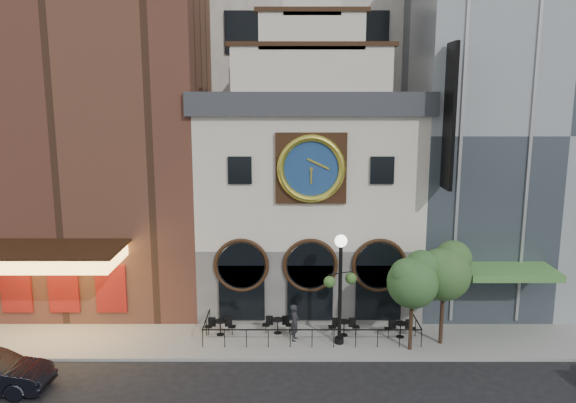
{
  "coord_description": "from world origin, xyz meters",
  "views": [
    {
      "loc": [
        -1.16,
        -24.2,
        12.21
      ],
      "look_at": [
        -1.17,
        6.0,
        6.44
      ],
      "focal_mm": 35.0,
      "sensor_mm": 36.0,
      "label": 1
    }
  ],
  "objects_px": {
    "bistro_2": "(344,327)",
    "pedestrian": "(295,322)",
    "bistro_0": "(220,326)",
    "tree_left": "(414,278)",
    "bistro_3": "(400,328)",
    "bistro_1": "(278,325)",
    "lamppost": "(340,277)",
    "tree_right": "(445,270)"
  },
  "relations": [
    {
      "from": "pedestrian",
      "to": "lamppost",
      "type": "relative_size",
      "value": 0.34
    },
    {
      "from": "bistro_2",
      "to": "tree_right",
      "type": "relative_size",
      "value": 0.31
    },
    {
      "from": "pedestrian",
      "to": "tree_left",
      "type": "height_order",
      "value": "tree_left"
    },
    {
      "from": "bistro_3",
      "to": "lamppost",
      "type": "distance_m",
      "value": 4.37
    },
    {
      "from": "bistro_0",
      "to": "tree_left",
      "type": "xyz_separation_m",
      "value": [
        9.36,
        -1.6,
        3.09
      ]
    },
    {
      "from": "bistro_2",
      "to": "tree_right",
      "type": "distance_m",
      "value": 5.83
    },
    {
      "from": "bistro_0",
      "to": "pedestrian",
      "type": "distance_m",
      "value": 3.86
    },
    {
      "from": "pedestrian",
      "to": "lamppost",
      "type": "height_order",
      "value": "lamppost"
    },
    {
      "from": "bistro_1",
      "to": "lamppost",
      "type": "distance_m",
      "value": 4.4
    },
    {
      "from": "bistro_3",
      "to": "bistro_2",
      "type": "bearing_deg",
      "value": 175.51
    },
    {
      "from": "lamppost",
      "to": "bistro_1",
      "type": "bearing_deg",
      "value": 134.14
    },
    {
      "from": "bistro_0",
      "to": "pedestrian",
      "type": "relative_size",
      "value": 0.85
    },
    {
      "from": "bistro_1",
      "to": "lamppost",
      "type": "bearing_deg",
      "value": -21.02
    },
    {
      "from": "bistro_1",
      "to": "tree_left",
      "type": "bearing_deg",
      "value": -15.67
    },
    {
      "from": "bistro_1",
      "to": "tree_right",
      "type": "xyz_separation_m",
      "value": [
        8.11,
        -1.12,
        3.3
      ]
    },
    {
      "from": "bistro_1",
      "to": "bistro_3",
      "type": "distance_m",
      "value": 6.22
    },
    {
      "from": "bistro_3",
      "to": "lamppost",
      "type": "bearing_deg",
      "value": -167.46
    },
    {
      "from": "bistro_3",
      "to": "lamppost",
      "type": "height_order",
      "value": "lamppost"
    },
    {
      "from": "bistro_0",
      "to": "tree_right",
      "type": "relative_size",
      "value": 0.31
    },
    {
      "from": "bistro_3",
      "to": "bistro_0",
      "type": "bearing_deg",
      "value": 178.3
    },
    {
      "from": "bistro_1",
      "to": "bistro_2",
      "type": "bearing_deg",
      "value": -4.28
    },
    {
      "from": "bistro_1",
      "to": "pedestrian",
      "type": "bearing_deg",
      "value": -43.3
    },
    {
      "from": "bistro_0",
      "to": "tree_left",
      "type": "relative_size",
      "value": 0.33
    },
    {
      "from": "pedestrian",
      "to": "tree_left",
      "type": "xyz_separation_m",
      "value": [
        5.58,
        -0.99,
        2.63
      ]
    },
    {
      "from": "bistro_3",
      "to": "tree_left",
      "type": "distance_m",
      "value": 3.38
    },
    {
      "from": "bistro_3",
      "to": "tree_right",
      "type": "bearing_deg",
      "value": -18.63
    },
    {
      "from": "bistro_3",
      "to": "tree_right",
      "type": "distance_m",
      "value": 3.86
    },
    {
      "from": "bistro_2",
      "to": "pedestrian",
      "type": "relative_size",
      "value": 0.85
    },
    {
      "from": "pedestrian",
      "to": "bistro_1",
      "type": "bearing_deg",
      "value": 57.76
    },
    {
      "from": "bistro_1",
      "to": "tree_left",
      "type": "xyz_separation_m",
      "value": [
        6.45,
        -1.81,
        3.09
      ]
    },
    {
      "from": "lamppost",
      "to": "tree_right",
      "type": "xyz_separation_m",
      "value": [
        5.05,
        0.06,
        0.35
      ]
    },
    {
      "from": "bistro_1",
      "to": "lamppost",
      "type": "relative_size",
      "value": 0.29
    },
    {
      "from": "bistro_3",
      "to": "pedestrian",
      "type": "relative_size",
      "value": 0.85
    },
    {
      "from": "bistro_0",
      "to": "bistro_2",
      "type": "relative_size",
      "value": 1.0
    },
    {
      "from": "pedestrian",
      "to": "tree_right",
      "type": "height_order",
      "value": "tree_right"
    },
    {
      "from": "bistro_0",
      "to": "bistro_2",
      "type": "height_order",
      "value": "same"
    },
    {
      "from": "lamppost",
      "to": "bistro_0",
      "type": "bearing_deg",
      "value": 145.93
    },
    {
      "from": "bistro_3",
      "to": "pedestrian",
      "type": "distance_m",
      "value": 5.37
    },
    {
      "from": "bistro_1",
      "to": "tree_left",
      "type": "relative_size",
      "value": 0.33
    },
    {
      "from": "bistro_2",
      "to": "bistro_1",
      "type": "bearing_deg",
      "value": 175.72
    },
    {
      "from": "bistro_2",
      "to": "pedestrian",
      "type": "height_order",
      "value": "pedestrian"
    },
    {
      "from": "bistro_2",
      "to": "pedestrian",
      "type": "bearing_deg",
      "value": -167.33
    }
  ]
}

